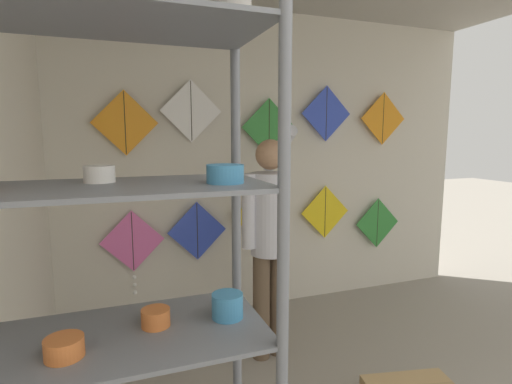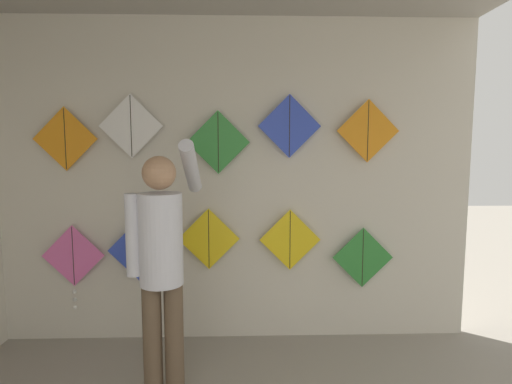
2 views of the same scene
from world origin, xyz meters
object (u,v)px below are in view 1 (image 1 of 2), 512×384
kite_0 (133,246)px  kite_2 (260,216)px  kite_8 (326,114)px  kite_7 (269,127)px  kite_3 (325,212)px  kite_4 (377,223)px  shopkeeper (269,229)px  kite_1 (197,231)px  kite_5 (125,123)px  kite_6 (191,111)px  shelf_rack (113,338)px  kite_9 (383,119)px

kite_0 → kite_2: size_ratio=1.39×
kite_0 → kite_8: kite_8 is taller
kite_0 → kite_7: (1.26, 0.00, 1.01)m
kite_2 → kite_3: (0.71, 0.00, -0.01)m
kite_4 → kite_7: (-1.26, 0.00, 1.01)m
shopkeeper → kite_0: size_ratio=2.36×
kite_1 → kite_5: 1.12m
kite_3 → kite_6: 1.66m
kite_1 → kite_7: size_ratio=1.00×
shopkeeper → kite_6: (-0.40, 0.82, 0.89)m
kite_6 → kite_7: bearing=0.0°
shelf_rack → kite_7: (1.42, 2.47, 0.58)m
shopkeeper → kite_9: 1.99m
kite_8 → kite_3: bearing=0.0°
kite_5 → kite_0: bearing=-3.4°
kite_6 → kite_8: bearing=0.0°
kite_7 → kite_9: (1.27, 0.00, 0.10)m
shelf_rack → kite_7: 2.91m
kite_5 → kite_6: (0.55, 0.00, 0.11)m
kite_9 → kite_3: bearing=180.0°
kite_5 → kite_8: (1.88, 0.00, 0.11)m
shelf_rack → kite_8: size_ratio=3.85×
kite_7 → kite_6: bearing=180.0°
kite_6 → kite_7: size_ratio=1.00×
kite_1 → kite_8: (1.30, 0.00, 1.07)m
shopkeeper → kite_8: kite_8 is taller
kite_2 → kite_5: bearing=180.0°
kite_2 → kite_4: size_ratio=1.00×
kite_6 → kite_7: 0.74m
kite_3 → shopkeeper: bearing=-138.9°
shelf_rack → kite_3: size_ratio=3.85×
kite_1 → kite_4: size_ratio=1.00×
kite_9 → kite_1: bearing=180.0°
kite_0 → kite_5: size_ratio=1.39×
shelf_rack → kite_1: bearing=73.6°
shopkeeper → kite_2: (0.24, 0.82, -0.07)m
kite_8 → kite_9: kite_8 is taller
kite_1 → kite_2: kite_2 is taller
kite_2 → kite_6: kite_6 is taller
kite_5 → kite_9: size_ratio=1.00×
kite_2 → kite_4: bearing=0.0°
kite_6 → kite_5: bearing=180.0°
shelf_rack → kite_6: (0.70, 2.47, 0.72)m
kite_1 → kite_7: bearing=0.0°
kite_1 → kite_9: size_ratio=1.00×
kite_1 → kite_5: kite_5 is taller
kite_1 → kite_9: kite_9 is taller
kite_1 → kite_4: (1.96, 0.00, -0.08)m
shopkeeper → kite_1: bearing=108.2°
kite_1 → kite_8: kite_8 is taller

